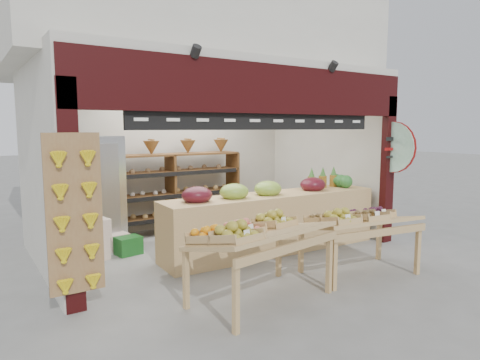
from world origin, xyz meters
name	(u,v)px	position (x,y,z in m)	size (l,w,h in m)	color
ground	(229,251)	(0.00, 0.00, 0.00)	(60.00, 60.00, 0.00)	slate
shop_structure	(184,32)	(0.00, 1.61, 3.92)	(6.36, 5.12, 5.40)	beige
banana_board	(75,218)	(-2.73, -1.17, 1.12)	(0.60, 0.15, 1.80)	olive
gift_sign	(393,147)	(2.75, -1.15, 1.75)	(0.04, 0.93, 0.92)	#C4F6DB
back_shelving	(171,177)	(-0.24, 1.81, 1.11)	(2.99, 0.49, 1.85)	brown
refrigerator	(96,191)	(-1.76, 1.62, 0.98)	(0.76, 0.76, 1.96)	silver
cardboard_stack	(108,242)	(-1.81, 0.85, 0.24)	(1.01, 0.74, 0.66)	beige
mid_counter	(272,220)	(0.62, -0.39, 0.54)	(3.96, 0.91, 1.21)	tan
display_table_left	(250,234)	(-0.92, -1.94, 0.84)	(1.87, 1.24, 1.09)	tan
display_table_right	(355,220)	(0.92, -1.94, 0.79)	(1.71, 1.11, 1.02)	tan
watermelon_pile	(343,231)	(2.21, -0.53, 0.16)	(0.62, 0.62, 0.49)	#1B5120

